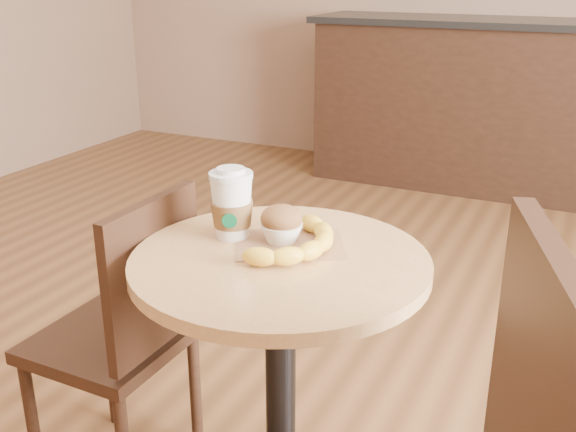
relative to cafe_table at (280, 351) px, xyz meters
The scene contains 7 objects.
cafe_table is the anchor object (origin of this frame).
chair_left 0.45m from the cafe_table, behind, with size 0.37×0.37×0.83m.
service_counter 3.10m from the cafe_table, 90.59° to the left, with size 2.30×0.65×1.04m.
kraft_bag 0.25m from the cafe_table, 96.67° to the left, with size 0.24×0.18×0.00m, color #906646.
coffee_cup 0.35m from the cafe_table, 160.26° to the left, with size 0.10×0.10×0.17m.
muffin 0.29m from the cafe_table, 113.50° to the left, with size 0.10×0.10×0.09m.
banana 0.26m from the cafe_table, 56.07° to the left, with size 0.16×0.30×0.04m, color yellow, non-canonical shape.
Camera 1 is at (0.62, -1.11, 1.34)m, focal length 42.00 mm.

